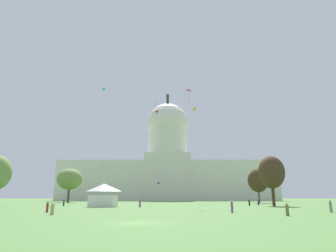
{
  "coord_description": "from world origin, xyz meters",
  "views": [
    {
      "loc": [
        2.7,
        -27.55,
        2.28
      ],
      "look_at": [
        2.55,
        77.15,
        27.81
      ],
      "focal_mm": 31.13,
      "sensor_mm": 36.0,
      "label": 1
    }
  ],
  "objects": [
    {
      "name": "event_tent",
      "position": [
        -12.36,
        42.04,
        2.62
      ],
      "size": [
        6.56,
        5.07,
        5.28
      ],
      "rotation": [
        0.0,
        0.0,
        -0.11
      ],
      "color": "white",
      "rests_on": "ground_plane"
    },
    {
      "name": "person_black_front_left",
      "position": [
        24.45,
        52.81,
        0.76
      ],
      "size": [
        0.54,
        0.54,
        1.66
      ],
      "rotation": [
        0.0,
        0.0,
        1.11
      ],
      "color": "black",
      "rests_on": "ground_plane"
    },
    {
      "name": "person_purple_back_left",
      "position": [
        12.25,
        17.47,
        0.87
      ],
      "size": [
        0.38,
        0.38,
        1.82
      ],
      "rotation": [
        0.0,
        0.0,
        4.5
      ],
      "color": "#703D93",
      "rests_on": "ground_plane"
    },
    {
      "name": "person_grey_near_tree_west",
      "position": [
        27.21,
        17.86,
        0.82
      ],
      "size": [
        0.54,
        0.54,
        1.78
      ],
      "rotation": [
        0.0,
        0.0,
        2.22
      ],
      "color": "gray",
      "rests_on": "ground_plane"
    },
    {
      "name": "tree_east_near",
      "position": [
        29.34,
        48.03,
        8.43
      ],
      "size": [
        7.51,
        7.75,
        12.65
      ],
      "color": "#42301E",
      "rests_on": "ground_plane"
    },
    {
      "name": "person_navy_aisle_center",
      "position": [
        27.97,
        56.45,
        0.7
      ],
      "size": [
        0.48,
        0.48,
        1.52
      ],
      "rotation": [
        0.0,
        0.0,
        1.96
      ],
      "color": "navy",
      "rests_on": "ground_plane"
    },
    {
      "name": "kite_violet_low",
      "position": [
        -2.57,
        135.2,
        9.57
      ],
      "size": [
        1.27,
        1.23,
        3.94
      ],
      "rotation": [
        0.0,
        0.0,
        4.35
      ],
      "color": "purple"
    },
    {
      "name": "person_olive_mid_left",
      "position": [
        17.45,
        9.84,
        0.71
      ],
      "size": [
        0.43,
        0.43,
        1.55
      ],
      "rotation": [
        0.0,
        0.0,
        4.6
      ],
      "color": "olive",
      "rests_on": "ground_plane"
    },
    {
      "name": "person_maroon_deep_crowd",
      "position": [
        -15.55,
        18.04,
        0.74
      ],
      "size": [
        0.44,
        0.44,
        1.58
      ],
      "rotation": [
        0.0,
        0.0,
        5.07
      ],
      "color": "maroon",
      "rests_on": "ground_plane"
    },
    {
      "name": "kite_lime_low",
      "position": [
        -29.27,
        118.12,
        17.73
      ],
      "size": [
        1.18,
        1.18,
        3.68
      ],
      "rotation": [
        0.0,
        0.0,
        2.13
      ],
      "color": "#8CD133"
    },
    {
      "name": "capitol_building",
      "position": [
        2.47,
        156.81,
        20.61
      ],
      "size": [
        132.67,
        26.68,
        69.01
      ],
      "color": "silver",
      "rests_on": "ground_plane"
    },
    {
      "name": "kite_turquoise_mid",
      "position": [
        3.07,
        116.38,
        22.33
      ],
      "size": [
        1.89,
        1.42,
        4.33
      ],
      "rotation": [
        0.0,
        0.0,
        5.8
      ],
      "color": "teal"
    },
    {
      "name": "kite_gold_mid",
      "position": [
        -1.8,
        72.58,
        34.87
      ],
      "size": [
        0.52,
        0.92,
        0.9
      ],
      "rotation": [
        0.0,
        0.0,
        3.61
      ],
      "color": "gold"
    },
    {
      "name": "ground_plane",
      "position": [
        0.0,
        0.0,
        0.0
      ],
      "size": [
        800.0,
        800.0,
        0.0
      ],
      "primitive_type": "plane",
      "color": "#4C7538"
    },
    {
      "name": "kite_red_high",
      "position": [
        -2.75,
        109.32,
        42.92
      ],
      "size": [
        1.35,
        1.33,
        2.61
      ],
      "rotation": [
        0.0,
        0.0,
        2.0
      ],
      "color": "red"
    },
    {
      "name": "tree_west_near",
      "position": [
        -38.77,
        96.82,
        9.52
      ],
      "size": [
        14.06,
        14.01,
        13.93
      ],
      "color": "brown",
      "rests_on": "ground_plane"
    },
    {
      "name": "person_purple_mid_center",
      "position": [
        -3.73,
        41.27,
        0.71
      ],
      "size": [
        0.55,
        0.55,
        1.58
      ],
      "rotation": [
        0.0,
        0.0,
        5.16
      ],
      "color": "#703D93",
      "rests_on": "ground_plane"
    },
    {
      "name": "person_navy_near_tent",
      "position": [
        -23.48,
        47.94,
        0.8
      ],
      "size": [
        0.47,
        0.47,
        1.71
      ],
      "rotation": [
        0.0,
        0.0,
        4.13
      ],
      "color": "navy",
      "rests_on": "ground_plane"
    },
    {
      "name": "kite_cyan_high",
      "position": [
        -30.17,
        112.05,
        55.7
      ],
      "size": [
        1.2,
        1.15,
        2.29
      ],
      "rotation": [
        0.0,
        0.0,
        4.48
      ],
      "color": "#33BCDB"
    },
    {
      "name": "kite_yellow_high",
      "position": [
        13.54,
        85.34,
        36.86
      ],
      "size": [
        1.33,
        1.27,
        3.51
      ],
      "rotation": [
        0.0,
        0.0,
        1.79
      ],
      "color": "yellow"
    },
    {
      "name": "person_tan_lawn_far_left",
      "position": [
        -12.5,
        12.12,
        0.7
      ],
      "size": [
        0.61,
        0.61,
        1.57
      ],
      "rotation": [
        0.0,
        0.0,
        2.01
      ],
      "color": "tan",
      "rests_on": "ground_plane"
    },
    {
      "name": "kite_white_mid",
      "position": [
        21.54,
        126.92,
        30.21
      ],
      "size": [
        1.19,
        1.1,
        3.46
      ],
      "rotation": [
        0.0,
        0.0,
        4.73
      ],
      "color": "white"
    },
    {
      "name": "tree_east_mid",
      "position": [
        36.9,
        84.7,
        8.35
      ],
      "size": [
        10.44,
        10.37,
        12.8
      ],
      "color": "#42301E",
      "rests_on": "ground_plane"
    },
    {
      "name": "kite_magenta_mid",
      "position": [
        8.25,
        42.67,
        28.6
      ],
      "size": [
        1.76,
        1.5,
        3.48
      ],
      "rotation": [
        0.0,
        0.0,
        0.55
      ],
      "color": "#D1339E"
    }
  ]
}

